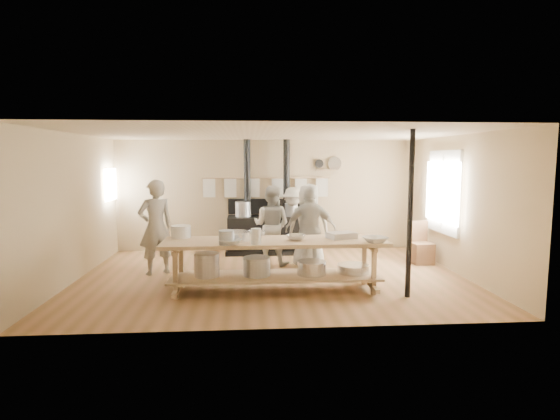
% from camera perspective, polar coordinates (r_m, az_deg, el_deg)
% --- Properties ---
extents(ground, '(7.00, 7.00, 0.00)m').
position_cam_1_polar(ground, '(8.12, -1.03, -8.69)').
color(ground, brown).
rests_on(ground, ground).
extents(room_shell, '(7.00, 7.00, 7.00)m').
position_cam_1_polar(room_shell, '(7.86, -1.05, 2.82)').
color(room_shell, tan).
rests_on(room_shell, ground).
extents(window_right, '(0.09, 1.50, 1.65)m').
position_cam_1_polar(window_right, '(9.30, 20.62, 2.22)').
color(window_right, beige).
rests_on(window_right, ground).
extents(left_opening, '(0.00, 0.90, 0.90)m').
position_cam_1_polar(left_opening, '(10.30, -21.26, 3.13)').
color(left_opening, white).
rests_on(left_opening, ground).
extents(stove, '(1.90, 0.75, 2.60)m').
position_cam_1_polar(stove, '(10.08, -1.72, -2.67)').
color(stove, black).
rests_on(stove, ground).
extents(towel_rail, '(3.00, 0.04, 0.47)m').
position_cam_1_polar(towel_rail, '(10.25, -1.77, 3.35)').
color(towel_rail, '#9D8359').
rests_on(towel_rail, ground).
extents(back_wall_shelf, '(0.63, 0.14, 0.32)m').
position_cam_1_polar(back_wall_shelf, '(10.43, 6.32, 5.79)').
color(back_wall_shelf, '#9D8359').
rests_on(back_wall_shelf, ground).
extents(prep_table, '(3.60, 0.90, 0.85)m').
position_cam_1_polar(prep_table, '(7.12, -0.71, -6.55)').
color(prep_table, '#9D8359').
rests_on(prep_table, ground).
extents(support_post, '(0.08, 0.08, 2.60)m').
position_cam_1_polar(support_post, '(6.98, 16.63, -0.59)').
color(support_post, black).
rests_on(support_post, ground).
extents(cook_far_left, '(0.77, 0.69, 1.78)m').
position_cam_1_polar(cook_far_left, '(8.45, -15.92, -2.18)').
color(cook_far_left, '#A7A294').
rests_on(cook_far_left, ground).
extents(cook_left, '(0.97, 0.88, 1.62)m').
position_cam_1_polar(cook_left, '(8.91, -1.12, -2.01)').
color(cook_left, '#A7A294').
rests_on(cook_left, ground).
extents(cook_center, '(0.86, 0.60, 1.68)m').
position_cam_1_polar(cook_center, '(8.63, 3.78, -2.09)').
color(cook_center, '#A7A294').
rests_on(cook_center, ground).
extents(cook_right, '(1.00, 0.51, 1.65)m').
position_cam_1_polar(cook_right, '(8.30, 4.04, -2.56)').
color(cook_right, '#A7A294').
rests_on(cook_right, ground).
extents(cook_by_window, '(1.13, 0.93, 1.52)m').
position_cam_1_polar(cook_by_window, '(9.92, 1.74, -1.41)').
color(cook_by_window, '#A7A294').
rests_on(cook_by_window, ground).
extents(chair, '(0.43, 0.43, 0.87)m').
position_cam_1_polar(chair, '(9.56, 17.97, -5.11)').
color(chair, brown).
rests_on(chair, ground).
extents(bowl_white_a, '(0.44, 0.44, 0.08)m').
position_cam_1_polar(bowl_white_a, '(6.72, -6.50, -4.15)').
color(bowl_white_a, white).
rests_on(bowl_white_a, prep_table).
extents(bowl_steel_a, '(0.41, 0.41, 0.10)m').
position_cam_1_polar(bowl_steel_a, '(7.36, -3.15, -3.12)').
color(bowl_steel_a, silver).
rests_on(bowl_steel_a, prep_table).
extents(bowl_white_b, '(0.47, 0.47, 0.09)m').
position_cam_1_polar(bowl_white_b, '(7.00, 12.33, -3.80)').
color(bowl_white_b, white).
rests_on(bowl_white_b, prep_table).
extents(bowl_steel_b, '(0.41, 0.41, 0.09)m').
position_cam_1_polar(bowl_steel_b, '(7.02, 2.09, -3.61)').
color(bowl_steel_b, silver).
rests_on(bowl_steel_b, prep_table).
extents(roasting_pan, '(0.52, 0.44, 0.10)m').
position_cam_1_polar(roasting_pan, '(7.27, 8.05, -3.29)').
color(roasting_pan, '#B2B2B7').
rests_on(roasting_pan, prep_table).
extents(mixing_bowl_large, '(0.54, 0.54, 0.15)m').
position_cam_1_polar(mixing_bowl_large, '(7.05, -5.77, -3.38)').
color(mixing_bowl_large, silver).
rests_on(mixing_bowl_large, prep_table).
extents(bucket_galv, '(0.27, 0.27, 0.22)m').
position_cam_1_polar(bucket_galv, '(6.71, -7.01, -3.58)').
color(bucket_galv, gray).
rests_on(bucket_galv, prep_table).
extents(deep_bowl_enamel, '(0.34, 0.34, 0.20)m').
position_cam_1_polar(deep_bowl_enamel, '(7.44, -12.82, -2.76)').
color(deep_bowl_enamel, white).
rests_on(deep_bowl_enamel, prep_table).
extents(pitcher, '(0.18, 0.18, 0.24)m').
position_cam_1_polar(pitcher, '(6.70, -3.15, -3.45)').
color(pitcher, white).
rests_on(pitcher, prep_table).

